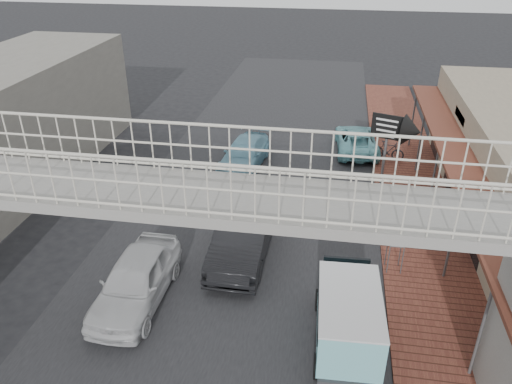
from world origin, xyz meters
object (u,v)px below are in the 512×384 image
(angkot_curb, at_px, (356,140))
(white_hatchback, at_px, (136,280))
(angkot_far, at_px, (245,154))
(street_clock, at_px, (401,215))
(angkot_van, at_px, (349,312))
(motorcycle_far, at_px, (388,151))
(arrow_sign, at_px, (409,132))
(motorcycle_near, at_px, (445,216))
(dark_sedan, at_px, (243,234))

(angkot_curb, bearing_deg, white_hatchback, 58.10)
(angkot_far, xyz_separation_m, street_clock, (6.31, -7.26, 1.53))
(angkot_van, xyz_separation_m, motorcycle_far, (1.87, 12.43, -0.57))
(angkot_curb, xyz_separation_m, motorcycle_far, (1.48, -1.07, -0.03))
(motorcycle_far, relative_size, street_clock, 0.62)
(white_hatchback, distance_m, angkot_van, 6.29)
(angkot_far, relative_size, arrow_sign, 1.24)
(motorcycle_near, bearing_deg, angkot_curb, 32.38)
(angkot_curb, distance_m, angkot_far, 5.87)
(arrow_sign, bearing_deg, motorcycle_near, -39.28)
(angkot_far, relative_size, angkot_van, 1.16)
(arrow_sign, bearing_deg, motorcycle_far, 114.82)
(white_hatchback, bearing_deg, motorcycle_near, 31.13)
(street_clock, bearing_deg, white_hatchback, -165.00)
(angkot_van, bearing_deg, motorcycle_far, 79.03)
(arrow_sign, bearing_deg, white_hatchback, -116.17)
(white_hatchback, distance_m, dark_sedan, 3.96)
(angkot_van, xyz_separation_m, arrow_sign, (2.18, 8.96, 1.75))
(angkot_curb, distance_m, arrow_sign, 5.39)
(angkot_van, distance_m, motorcycle_far, 12.58)
(white_hatchback, bearing_deg, angkot_van, -6.91)
(angkot_curb, height_order, angkot_far, angkot_far)
(street_clock, bearing_deg, motorcycle_near, 51.50)
(angkot_far, bearing_deg, motorcycle_far, 19.72)
(dark_sedan, bearing_deg, motorcycle_far, 58.80)
(angkot_curb, relative_size, street_clock, 1.71)
(angkot_curb, height_order, motorcycle_near, angkot_curb)
(white_hatchback, distance_m, motorcycle_far, 14.16)
(motorcycle_far, distance_m, arrow_sign, 4.18)
(dark_sedan, bearing_deg, motorcycle_near, 22.79)
(angkot_curb, distance_m, street_clock, 10.15)
(street_clock, bearing_deg, angkot_far, 126.61)
(street_clock, relative_size, arrow_sign, 0.72)
(angkot_curb, height_order, angkot_van, angkot_van)
(dark_sedan, bearing_deg, angkot_far, 100.85)
(angkot_far, distance_m, motorcycle_near, 9.38)
(motorcycle_far, height_order, street_clock, street_clock)
(angkot_curb, xyz_separation_m, arrow_sign, (1.78, -4.54, 2.29))
(dark_sedan, distance_m, street_clock, 5.19)
(angkot_curb, bearing_deg, angkot_far, 23.18)
(motorcycle_far, relative_size, arrow_sign, 0.45)
(angkot_van, relative_size, arrow_sign, 1.07)
(angkot_curb, relative_size, angkot_van, 1.14)
(angkot_curb, relative_size, arrow_sign, 1.23)
(motorcycle_near, bearing_deg, dark_sedan, 119.86)
(white_hatchback, xyz_separation_m, angkot_curb, (6.62, 12.69, -0.15))
(white_hatchback, distance_m, angkot_far, 10.08)
(angkot_van, distance_m, street_clock, 3.97)
(street_clock, bearing_deg, arrow_sign, 78.45)
(angkot_curb, bearing_deg, dark_sedan, 63.95)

